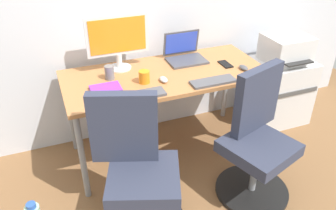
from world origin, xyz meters
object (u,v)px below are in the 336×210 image
desktop_monitor (118,38)px  open_laptop (184,53)px  office_chair_left (138,172)px  office_chair_right (256,141)px  coffee_mug (144,77)px  printer (286,49)px  side_cabinet (278,90)px

desktop_monitor → open_laptop: desktop_monitor is taller
office_chair_left → office_chair_right: (0.88, 0.00, 0.00)m
office_chair_right → coffee_mug: (-0.64, 0.56, 0.36)m
printer → coffee_mug: 1.40m
coffee_mug → printer: bearing=7.1°
side_cabinet → open_laptop: bearing=173.7°
open_laptop → office_chair_left: bearing=-128.8°
printer → coffee_mug: (-1.39, -0.17, 0.05)m
office_chair_left → coffee_mug: office_chair_left is taller
side_cabinet → office_chair_right: bearing=-135.6°
side_cabinet → desktop_monitor: (-1.50, 0.13, 0.68)m
office_chair_right → printer: 1.10m
office_chair_left → open_laptop: open_laptop is taller
open_laptop → coffee_mug: open_laptop is taller
office_chair_left → office_chair_right: same height
printer → desktop_monitor: size_ratio=0.83×
open_laptop → coffee_mug: 0.52m
office_chair_right → coffee_mug: office_chair_right is taller
desktop_monitor → printer: bearing=-4.8°
coffee_mug → desktop_monitor: bearing=109.6°
side_cabinet → printer: (0.00, -0.00, 0.43)m
side_cabinet → coffee_mug: coffee_mug is taller
office_chair_right → printer: size_ratio=2.35×
desktop_monitor → office_chair_right: bearing=-49.2°
office_chair_left → side_cabinet: (1.63, 0.74, -0.11)m
office_chair_left → desktop_monitor: desktop_monitor is taller
open_laptop → side_cabinet: bearing=-6.3°
office_chair_right → printer: office_chair_right is taller
office_chair_left → open_laptop: bearing=51.2°
desktop_monitor → coffee_mug: size_ratio=5.22×
office_chair_right → desktop_monitor: 1.28m
desktop_monitor → open_laptop: size_ratio=1.55×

